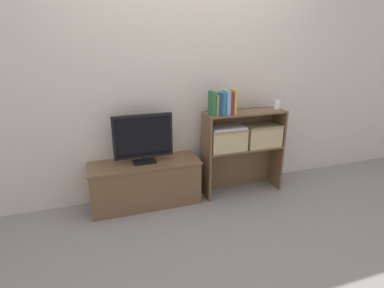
{
  "coord_description": "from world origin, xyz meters",
  "views": [
    {
      "loc": [
        -0.89,
        -2.53,
        1.57
      ],
      "look_at": [
        0.0,
        0.13,
        0.61
      ],
      "focal_mm": 28.0,
      "sensor_mm": 36.0,
      "label": 1
    }
  ],
  "objects_px": {
    "tv": "(143,138)",
    "tv_stand": "(146,183)",
    "book_olive": "(215,105)",
    "storage_basket_right": "(262,134)",
    "book_mustard": "(233,102)",
    "book_navy": "(218,104)",
    "book_skyblue": "(226,102)",
    "storage_basket_left": "(227,138)",
    "baby_monitor": "(277,105)",
    "book_maroon": "(230,103)",
    "book_forest": "(212,103)",
    "laptop": "(227,127)",
    "book_teal": "(222,103)"
  },
  "relations": [
    {
      "from": "book_forest",
      "to": "storage_basket_left",
      "type": "distance_m",
      "value": 0.41
    },
    {
      "from": "book_skyblue",
      "to": "storage_basket_left",
      "type": "height_order",
      "value": "book_skyblue"
    },
    {
      "from": "book_olive",
      "to": "book_maroon",
      "type": "xyz_separation_m",
      "value": [
        0.15,
        0.0,
        0.01
      ]
    },
    {
      "from": "book_skyblue",
      "to": "storage_basket_left",
      "type": "distance_m",
      "value": 0.38
    },
    {
      "from": "tv",
      "to": "book_navy",
      "type": "relative_size",
      "value": 2.86
    },
    {
      "from": "book_teal",
      "to": "book_forest",
      "type": "bearing_deg",
      "value": 180.0
    },
    {
      "from": "book_forest",
      "to": "book_olive",
      "type": "xyz_separation_m",
      "value": [
        0.03,
        0.0,
        -0.02
      ]
    },
    {
      "from": "book_navy",
      "to": "book_mustard",
      "type": "distance_m",
      "value": 0.15
    },
    {
      "from": "book_maroon",
      "to": "book_mustard",
      "type": "relative_size",
      "value": 0.91
    },
    {
      "from": "book_forest",
      "to": "book_skyblue",
      "type": "height_order",
      "value": "book_skyblue"
    },
    {
      "from": "book_skyblue",
      "to": "book_mustard",
      "type": "height_order",
      "value": "book_mustard"
    },
    {
      "from": "storage_basket_right",
      "to": "baby_monitor",
      "type": "bearing_deg",
      "value": 5.21
    },
    {
      "from": "tv",
      "to": "book_mustard",
      "type": "relative_size",
      "value": 2.4
    },
    {
      "from": "tv_stand",
      "to": "storage_basket_right",
      "type": "height_order",
      "value": "storage_basket_right"
    },
    {
      "from": "tv_stand",
      "to": "book_olive",
      "type": "height_order",
      "value": "book_olive"
    },
    {
      "from": "book_teal",
      "to": "book_maroon",
      "type": "xyz_separation_m",
      "value": [
        0.08,
        0.0,
        0.0
      ]
    },
    {
      "from": "book_olive",
      "to": "storage_basket_right",
      "type": "height_order",
      "value": "book_olive"
    },
    {
      "from": "storage_basket_right",
      "to": "tv",
      "type": "bearing_deg",
      "value": 177.07
    },
    {
      "from": "storage_basket_left",
      "to": "baby_monitor",
      "type": "bearing_deg",
      "value": 1.5
    },
    {
      "from": "book_navy",
      "to": "book_mustard",
      "type": "xyz_separation_m",
      "value": [
        0.15,
        -0.0,
        0.02
      ]
    },
    {
      "from": "book_mustard",
      "to": "storage_basket_left",
      "type": "relative_size",
      "value": 0.61
    },
    {
      "from": "tv",
      "to": "book_olive",
      "type": "distance_m",
      "value": 0.76
    },
    {
      "from": "tv",
      "to": "tv_stand",
      "type": "bearing_deg",
      "value": 90.0
    },
    {
      "from": "book_maroon",
      "to": "storage_basket_right",
      "type": "height_order",
      "value": "book_maroon"
    },
    {
      "from": "tv_stand",
      "to": "tv",
      "type": "bearing_deg",
      "value": -90.0
    },
    {
      "from": "tv",
      "to": "book_forest",
      "type": "bearing_deg",
      "value": -7.22
    },
    {
      "from": "storage_basket_right",
      "to": "book_olive",
      "type": "bearing_deg",
      "value": -177.93
    },
    {
      "from": "storage_basket_right",
      "to": "laptop",
      "type": "bearing_deg",
      "value": -180.0
    },
    {
      "from": "tv_stand",
      "to": "baby_monitor",
      "type": "bearing_deg",
      "value": -2.04
    },
    {
      "from": "book_olive",
      "to": "storage_basket_right",
      "type": "xyz_separation_m",
      "value": [
        0.55,
        0.02,
        -0.36
      ]
    },
    {
      "from": "tv_stand",
      "to": "book_olive",
      "type": "relative_size",
      "value": 5.46
    },
    {
      "from": "baby_monitor",
      "to": "storage_basket_left",
      "type": "height_order",
      "value": "baby_monitor"
    },
    {
      "from": "book_olive",
      "to": "laptop",
      "type": "xyz_separation_m",
      "value": [
        0.14,
        0.02,
        -0.24
      ]
    },
    {
      "from": "tv_stand",
      "to": "book_maroon",
      "type": "relative_size",
      "value": 5.02
    },
    {
      "from": "book_mustard",
      "to": "tv",
      "type": "bearing_deg",
      "value": 174.58
    },
    {
      "from": "baby_monitor",
      "to": "book_forest",
      "type": "bearing_deg",
      "value": -177.33
    },
    {
      "from": "tv_stand",
      "to": "book_maroon",
      "type": "height_order",
      "value": "book_maroon"
    },
    {
      "from": "baby_monitor",
      "to": "storage_basket_right",
      "type": "bearing_deg",
      "value": -174.79
    },
    {
      "from": "book_navy",
      "to": "book_olive",
      "type": "bearing_deg",
      "value": 180.0
    },
    {
      "from": "laptop",
      "to": "book_navy",
      "type": "bearing_deg",
      "value": -169.66
    },
    {
      "from": "tv",
      "to": "book_maroon",
      "type": "relative_size",
      "value": 2.65
    },
    {
      "from": "book_olive",
      "to": "book_skyblue",
      "type": "distance_m",
      "value": 0.12
    },
    {
      "from": "tv_stand",
      "to": "storage_basket_left",
      "type": "distance_m",
      "value": 0.94
    },
    {
      "from": "book_forest",
      "to": "book_navy",
      "type": "height_order",
      "value": "book_forest"
    },
    {
      "from": "book_teal",
      "to": "book_skyblue",
      "type": "relative_size",
      "value": 0.92
    },
    {
      "from": "baby_monitor",
      "to": "tv_stand",
      "type": "bearing_deg",
      "value": 177.96
    },
    {
      "from": "book_skyblue",
      "to": "laptop",
      "type": "distance_m",
      "value": 0.26
    },
    {
      "from": "tv",
      "to": "book_mustard",
      "type": "bearing_deg",
      "value": -5.42
    },
    {
      "from": "book_forest",
      "to": "book_teal",
      "type": "height_order",
      "value": "book_forest"
    },
    {
      "from": "laptop",
      "to": "storage_basket_right",
      "type": "bearing_deg",
      "value": 0.0
    }
  ]
}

